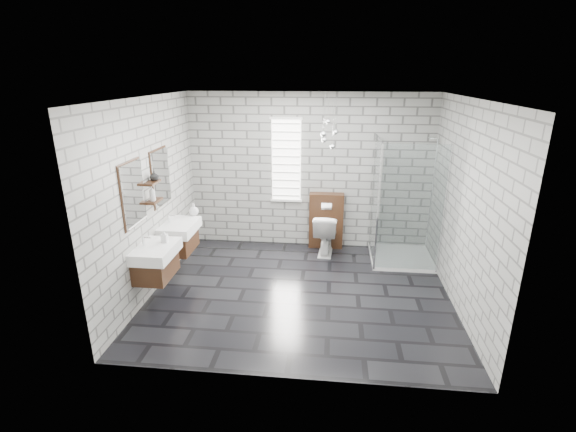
% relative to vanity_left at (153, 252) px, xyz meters
% --- Properties ---
extents(floor, '(4.20, 3.60, 0.02)m').
position_rel_vanity_left_xyz_m(floor, '(1.91, 0.51, -0.77)').
color(floor, black).
rests_on(floor, ground).
extents(ceiling, '(4.20, 3.60, 0.02)m').
position_rel_vanity_left_xyz_m(ceiling, '(1.91, 0.51, 1.95)').
color(ceiling, white).
rests_on(ceiling, wall_back).
extents(wall_back, '(4.20, 0.02, 2.70)m').
position_rel_vanity_left_xyz_m(wall_back, '(1.91, 2.32, 0.59)').
color(wall_back, '#9C9C97').
rests_on(wall_back, floor).
extents(wall_front, '(4.20, 0.02, 2.70)m').
position_rel_vanity_left_xyz_m(wall_front, '(1.91, -1.30, 0.59)').
color(wall_front, '#9C9C97').
rests_on(wall_front, floor).
extents(wall_left, '(0.02, 3.60, 2.70)m').
position_rel_vanity_left_xyz_m(wall_left, '(-0.20, 0.51, 0.59)').
color(wall_left, '#9C9C97').
rests_on(wall_left, floor).
extents(wall_right, '(0.02, 3.60, 2.70)m').
position_rel_vanity_left_xyz_m(wall_right, '(4.02, 0.51, 0.59)').
color(wall_right, '#9C9C97').
rests_on(wall_right, floor).
extents(vanity_left, '(0.47, 0.70, 1.57)m').
position_rel_vanity_left_xyz_m(vanity_left, '(0.00, 0.00, 0.00)').
color(vanity_left, '#3D2312').
rests_on(vanity_left, wall_left).
extents(vanity_right, '(0.47, 0.70, 1.57)m').
position_rel_vanity_left_xyz_m(vanity_right, '(0.00, 0.88, 0.00)').
color(vanity_right, '#3D2312').
rests_on(vanity_right, wall_left).
extents(shelf_lower, '(0.14, 0.30, 0.03)m').
position_rel_vanity_left_xyz_m(shelf_lower, '(-0.12, 0.46, 0.56)').
color(shelf_lower, '#3D2312').
rests_on(shelf_lower, wall_left).
extents(shelf_upper, '(0.14, 0.30, 0.03)m').
position_rel_vanity_left_xyz_m(shelf_upper, '(-0.12, 0.46, 0.82)').
color(shelf_upper, '#3D2312').
rests_on(shelf_upper, wall_left).
extents(window, '(0.56, 0.05, 1.48)m').
position_rel_vanity_left_xyz_m(window, '(1.51, 2.29, 0.79)').
color(window, white).
rests_on(window, wall_back).
extents(cistern_panel, '(0.60, 0.20, 1.00)m').
position_rel_vanity_left_xyz_m(cistern_panel, '(2.23, 2.21, -0.26)').
color(cistern_panel, '#3D2312').
rests_on(cistern_panel, floor).
extents(flush_plate, '(0.18, 0.01, 0.12)m').
position_rel_vanity_left_xyz_m(flush_plate, '(2.23, 2.11, 0.04)').
color(flush_plate, silver).
rests_on(flush_plate, cistern_panel).
extents(shower_enclosure, '(1.00, 1.00, 2.03)m').
position_rel_vanity_left_xyz_m(shower_enclosure, '(3.41, 1.69, -0.25)').
color(shower_enclosure, white).
rests_on(shower_enclosure, floor).
extents(pendant_cluster, '(0.28, 0.25, 0.86)m').
position_rel_vanity_left_xyz_m(pendant_cluster, '(2.23, 1.89, 1.31)').
color(pendant_cluster, silver).
rests_on(pendant_cluster, ceiling).
extents(toilet, '(0.44, 0.72, 0.71)m').
position_rel_vanity_left_xyz_m(toilet, '(2.23, 1.96, -0.40)').
color(toilet, white).
rests_on(toilet, floor).
extents(soap_bottle_a, '(0.08, 0.08, 0.17)m').
position_rel_vanity_left_xyz_m(soap_bottle_a, '(0.12, 0.14, 0.18)').
color(soap_bottle_a, '#B2B2B2').
rests_on(soap_bottle_a, vanity_left).
extents(soap_bottle_b, '(0.18, 0.18, 0.19)m').
position_rel_vanity_left_xyz_m(soap_bottle_b, '(0.15, 1.26, 0.19)').
color(soap_bottle_b, '#B2B2B2').
rests_on(soap_bottle_b, vanity_right).
extents(soap_bottle_c, '(0.11, 0.11, 0.21)m').
position_rel_vanity_left_xyz_m(soap_bottle_c, '(-0.11, 0.41, 0.69)').
color(soap_bottle_c, '#B2B2B2').
rests_on(soap_bottle_c, shelf_lower).
extents(vase, '(0.16, 0.16, 0.13)m').
position_rel_vanity_left_xyz_m(vase, '(-0.11, 0.53, 0.90)').
color(vase, '#B2B2B2').
rests_on(vase, shelf_upper).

